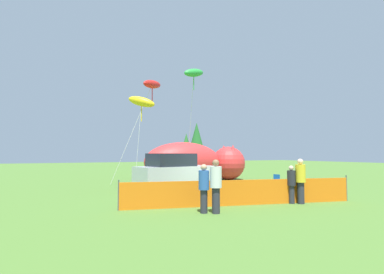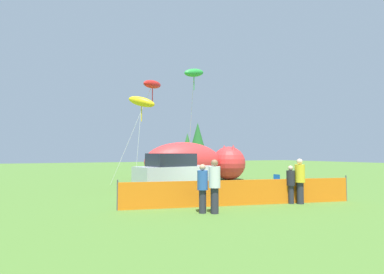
# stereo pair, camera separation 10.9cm
# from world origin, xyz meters

# --- Properties ---
(ground_plane) EXTENTS (120.00, 120.00, 0.00)m
(ground_plane) POSITION_xyz_m (0.00, 0.00, 0.00)
(ground_plane) COLOR #4C752D
(parked_car) EXTENTS (4.58, 2.55, 2.13)m
(parked_car) POSITION_xyz_m (-1.56, 2.22, 1.03)
(parked_car) COLOR #B7BCC1
(parked_car) RESTS_ON ground
(folding_chair) EXTENTS (0.56, 0.55, 0.87)m
(folding_chair) POSITION_xyz_m (4.39, 0.76, 0.52)
(folding_chair) COLOR #1959A5
(folding_chair) RESTS_ON ground
(inflatable_cat) EXTENTS (8.32, 3.24, 2.97)m
(inflatable_cat) POSITION_xyz_m (2.30, 7.32, 1.37)
(inflatable_cat) COLOR red
(inflatable_cat) RESTS_ON ground
(safety_fence) EXTENTS (9.72, 2.33, 1.14)m
(safety_fence) POSITION_xyz_m (-0.67, -2.95, 0.52)
(safety_fence) COLOR orange
(safety_fence) RESTS_ON ground
(spectator_in_red_shirt) EXTENTS (0.41, 0.41, 1.90)m
(spectator_in_red_shirt) POSITION_xyz_m (1.76, -3.73, 1.04)
(spectator_in_red_shirt) COLOR #2D2D38
(spectator_in_red_shirt) RESTS_ON ground
(spectator_in_black_shirt) EXTENTS (0.38, 0.38, 1.74)m
(spectator_in_black_shirt) POSITION_xyz_m (-2.88, -3.66, 0.95)
(spectator_in_black_shirt) COLOR #2D2D38
(spectator_in_black_shirt) RESTS_ON ground
(spectator_in_white_shirt) EXTENTS (0.42, 0.42, 1.91)m
(spectator_in_white_shirt) POSITION_xyz_m (-2.52, -3.90, 1.04)
(spectator_in_white_shirt) COLOR #2D2D38
(spectator_in_white_shirt) RESTS_ON ground
(spectator_in_blue_shirt) EXTENTS (0.35, 0.35, 1.60)m
(spectator_in_blue_shirt) POSITION_xyz_m (1.45, -3.51, 0.88)
(spectator_in_blue_shirt) COLOR #2D2D38
(spectator_in_blue_shirt) RESTS_ON ground
(kite_green_fish) EXTENTS (2.01, 2.48, 8.65)m
(kite_green_fish) POSITION_xyz_m (1.83, 6.51, 8.09)
(kite_green_fish) COLOR silver
(kite_green_fish) RESTS_ON ground
(kite_yellow_hero) EXTENTS (1.88, 1.61, 6.05)m
(kite_yellow_hero) POSITION_xyz_m (-2.41, 5.67, 5.48)
(kite_yellow_hero) COLOR silver
(kite_yellow_hero) RESTS_ON ground
(kite_red_lizard) EXTENTS (4.04, 2.41, 7.75)m
(kite_red_lizard) POSITION_xyz_m (-1.04, 7.59, 7.17)
(kite_red_lizard) COLOR silver
(kite_red_lizard) RESTS_ON ground
(horizon_tree_east) EXTENTS (2.48, 2.48, 5.91)m
(horizon_tree_east) POSITION_xyz_m (15.83, 37.50, 3.63)
(horizon_tree_east) COLOR brown
(horizon_tree_east) RESTS_ON ground
(horizon_tree_west) EXTENTS (3.27, 3.27, 7.80)m
(horizon_tree_west) POSITION_xyz_m (17.14, 35.83, 4.79)
(horizon_tree_west) COLOR brown
(horizon_tree_west) RESTS_ON ground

